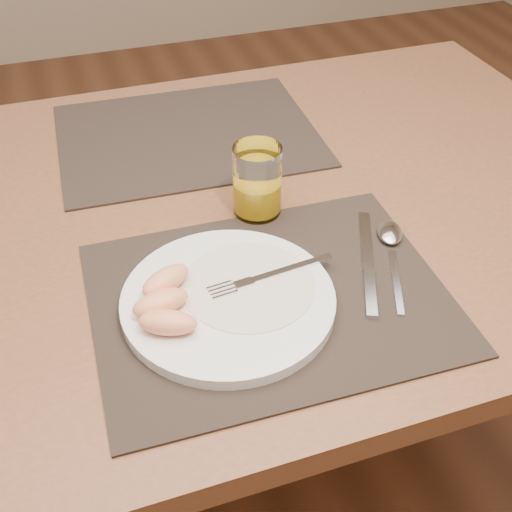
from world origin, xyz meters
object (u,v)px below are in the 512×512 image
object	(u,v)px
fork	(261,278)
spoon	(391,239)
placemat_near	(270,297)
plate	(228,300)
placemat_far	(188,135)
knife	(368,270)
juice_glass	(257,184)
table	(217,247)

from	to	relation	value
fork	spoon	world-z (taller)	fork
placemat_near	plate	xyz separation A→B (m)	(-0.05, 0.00, 0.01)
placemat_far	knife	bearing A→B (deg)	-72.18
fork	spoon	bearing A→B (deg)	8.79
fork	spoon	distance (m)	0.21
placemat_near	juice_glass	xyz separation A→B (m)	(0.04, 0.18, 0.05)
placemat_near	knife	bearing A→B (deg)	1.35
knife	plate	bearing A→B (deg)	-179.43
juice_glass	plate	bearing A→B (deg)	-119.00
table	juice_glass	world-z (taller)	juice_glass
placemat_near	fork	bearing A→B (deg)	108.28
knife	spoon	distance (m)	0.07
knife	spoon	bearing A→B (deg)	38.75
knife	juice_glass	size ratio (longest dim) A/B	1.93
placemat_near	spoon	distance (m)	0.21
placemat_far	juice_glass	xyz separation A→B (m)	(0.04, -0.26, 0.05)
juice_glass	placemat_far	bearing A→B (deg)	99.50
placemat_near	spoon	world-z (taller)	spoon
table	fork	xyz separation A→B (m)	(0.00, -0.20, 0.11)
fork	knife	bearing A→B (deg)	-5.51
placemat_near	plate	size ratio (longest dim) A/B	1.67
table	fork	bearing A→B (deg)	-88.59
plate	juice_glass	size ratio (longest dim) A/B	2.50
table	juice_glass	size ratio (longest dim) A/B	12.98
table	fork	world-z (taller)	fork
knife	juice_glass	world-z (taller)	juice_glass
plate	placemat_far	bearing A→B (deg)	82.67
placemat_near	juice_glass	world-z (taller)	juice_glass
fork	table	bearing A→B (deg)	91.41
fork	plate	bearing A→B (deg)	-161.72
plate	knife	world-z (taller)	plate
spoon	fork	bearing A→B (deg)	-171.21
plate	fork	distance (m)	0.05
plate	knife	bearing A→B (deg)	0.57
table	juice_glass	xyz separation A→B (m)	(0.06, -0.04, 0.13)
placemat_far	plate	bearing A→B (deg)	-97.33
plate	knife	size ratio (longest dim) A/B	1.30
placemat_near	fork	size ratio (longest dim) A/B	2.57
table	knife	size ratio (longest dim) A/B	6.74
placemat_far	juice_glass	bearing A→B (deg)	-80.50
placemat_far	placemat_near	bearing A→B (deg)	-90.20
plate	juice_glass	bearing A→B (deg)	61.00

